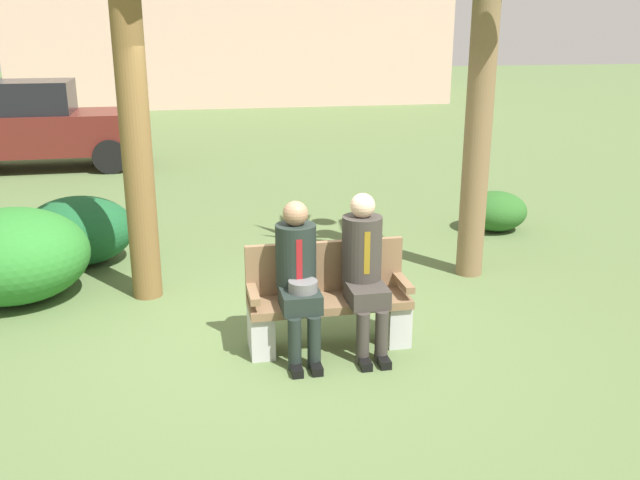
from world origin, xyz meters
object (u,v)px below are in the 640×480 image
(seated_man_left, at_px, (298,273))
(seated_man_right, at_px, (364,265))
(shrub_mid_lawn, at_px, (79,230))
(parked_car_near, at_px, (35,126))
(shrub_near_bench, at_px, (12,256))
(park_bench, at_px, (328,302))
(shrub_far_lawn, at_px, (495,211))

(seated_man_left, height_order, seated_man_right, seated_man_right)
(seated_man_left, height_order, shrub_mid_lawn, seated_man_left)
(seated_man_right, bearing_deg, seated_man_left, -179.06)
(shrub_mid_lawn, height_order, parked_car_near, parked_car_near)
(seated_man_left, xyz_separation_m, shrub_mid_lawn, (-2.12, 2.82, -0.34))
(seated_man_left, xyz_separation_m, shrub_near_bench, (-2.62, 1.75, -0.26))
(seated_man_right, bearing_deg, parked_car_near, 115.47)
(park_bench, distance_m, shrub_far_lawn, 4.22)
(shrub_near_bench, distance_m, shrub_mid_lawn, 1.19)
(park_bench, xyz_separation_m, shrub_near_bench, (-2.90, 1.62, 0.08))
(park_bench, xyz_separation_m, shrub_far_lawn, (2.96, 2.99, -0.13))
(shrub_near_bench, distance_m, parked_car_near, 7.13)
(park_bench, relative_size, seated_man_left, 1.05)
(shrub_mid_lawn, bearing_deg, seated_man_right, -46.37)
(seated_man_left, relative_size, shrub_near_bench, 0.87)
(seated_man_left, relative_size, shrub_mid_lawn, 1.04)
(shrub_mid_lawn, bearing_deg, shrub_near_bench, -114.91)
(seated_man_right, relative_size, shrub_far_lawn, 1.58)
(seated_man_left, distance_m, seated_man_right, 0.57)
(park_bench, relative_size, parked_car_near, 0.35)
(park_bench, bearing_deg, shrub_near_bench, 150.74)
(parked_car_near, bearing_deg, shrub_near_bench, -81.91)
(shrub_near_bench, bearing_deg, seated_man_right, -28.63)
(seated_man_left, xyz_separation_m, shrub_far_lawn, (3.24, 3.12, -0.46))
(seated_man_right, bearing_deg, park_bench, 158.26)
(parked_car_near, bearing_deg, shrub_mid_lawn, -75.88)
(shrub_far_lawn, relative_size, parked_car_near, 0.22)
(park_bench, height_order, shrub_near_bench, shrub_near_bench)
(park_bench, height_order, seated_man_left, seated_man_left)
(shrub_mid_lawn, distance_m, shrub_far_lawn, 5.37)
(seated_man_left, bearing_deg, parked_car_near, 112.36)
(park_bench, distance_m, shrub_near_bench, 3.32)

